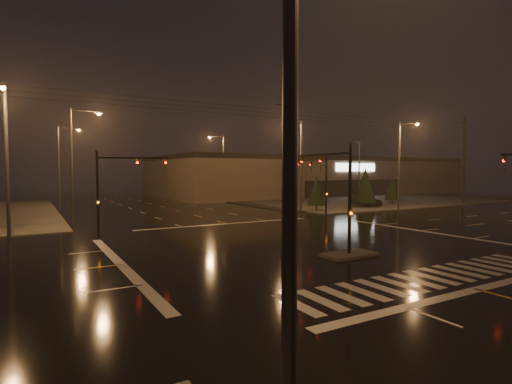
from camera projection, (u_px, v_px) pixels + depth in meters
ground at (304, 244)px, 24.81m from camera, size 140.00×140.00×0.00m
sidewalk_ne at (341, 198)px, 65.71m from camera, size 36.00×36.00×0.12m
median_island at (349, 255)px, 21.34m from camera, size 3.00×1.60×0.15m
crosswalk at (431, 277)px, 17.02m from camera, size 15.00×2.60×0.01m
stop_bar_near at (477, 289)px, 15.29m from camera, size 16.00×0.50×0.01m
stop_bar_far at (227, 224)px, 34.33m from camera, size 16.00×0.50×0.01m
parking_lot at (372, 198)px, 66.47m from camera, size 50.00×24.00×0.08m
retail_building at (307, 175)px, 81.84m from camera, size 60.20×28.30×7.20m
signal_mast_median at (338, 185)px, 21.96m from camera, size 0.25×4.59×6.00m
signal_mast_ne at (321, 179)px, 38.11m from camera, size 4.84×1.86×6.00m
signal_mast_nw at (113, 182)px, 28.66m from camera, size 4.84×1.86×6.00m
streetlight_0 at (308, 86)px, 5.95m from camera, size 2.77×0.32×10.00m
streetlight_1 at (75, 157)px, 34.53m from camera, size 2.77×0.32×10.00m
streetlight_2 at (61, 161)px, 48.38m from camera, size 2.77×0.32×10.00m
streetlight_3 at (299, 160)px, 43.93m from camera, size 2.77×0.32×10.00m
streetlight_4 at (222, 163)px, 61.24m from camera, size 2.77×0.32×10.00m
streetlight_5 at (6, 152)px, 26.23m from camera, size 0.32×2.77×10.00m
streetlight_6 at (402, 160)px, 45.14m from camera, size 0.32×2.77×10.00m
utility_pole_1 at (285, 155)px, 40.59m from camera, size 2.20×0.32×12.00m
utility_pole_2 at (464, 160)px, 55.52m from camera, size 2.20×0.32×12.00m
conifer_0 at (317, 191)px, 44.94m from camera, size 2.06×2.06×3.92m
conifer_1 at (365, 185)px, 48.91m from camera, size 2.72×2.72×4.95m
conifer_2 at (392, 188)px, 53.40m from camera, size 1.98×1.98×3.79m
car_parked at (366, 200)px, 51.48m from camera, size 2.79×5.18×1.67m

